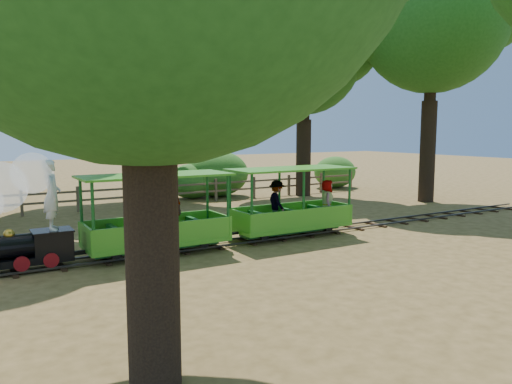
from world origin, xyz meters
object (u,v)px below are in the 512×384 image
locomotive (14,204)px  carriage_rear (293,208)px  fence (196,189)px  carriage_front (157,223)px

locomotive → carriage_rear: bearing=-0.5°
locomotive → fence: locomotive is taller
carriage_front → fence: size_ratio=0.21×
carriage_front → fence: 9.24m
locomotive → carriage_front: size_ratio=0.72×
carriage_front → carriage_rear: (4.24, 0.00, 0.03)m
carriage_front → fence: carriage_front is taller
carriage_front → fence: bearing=60.0°
locomotive → fence: size_ratio=0.15×
carriage_front → fence: (4.63, 8.00, -0.24)m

